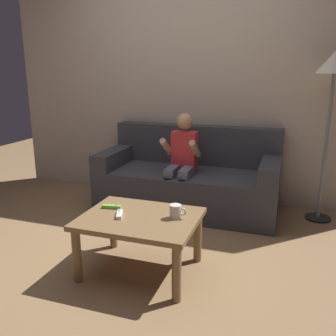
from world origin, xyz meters
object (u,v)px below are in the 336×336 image
at_px(coffee_table, 140,225).
at_px(game_remote_white_near_edge, 119,214).
at_px(couch, 189,181).
at_px(game_remote_lime_center, 112,207).
at_px(floor_lamp, 334,75).
at_px(person_seated_on_couch, 182,159).
at_px(coffee_mug, 176,211).

bearing_deg(coffee_table, game_remote_white_near_edge, -164.97).
height_order(couch, game_remote_lime_center, couch).
bearing_deg(coffee_table, couch, 90.43).
bearing_deg(floor_lamp, couch, -175.45).
bearing_deg(person_seated_on_couch, game_remote_white_near_edge, -94.79).
relative_size(coffee_table, coffee_mug, 6.79).
xyz_separation_m(couch, game_remote_white_near_edge, (-0.13, -1.36, 0.14)).
bearing_deg(person_seated_on_couch, floor_lamp, 12.24).
height_order(coffee_table, game_remote_lime_center, game_remote_lime_center).
height_order(couch, game_remote_white_near_edge, couch).
relative_size(coffee_table, game_remote_white_near_edge, 5.58).
bearing_deg(game_remote_white_near_edge, game_remote_lime_center, 136.04).
bearing_deg(couch, coffee_mug, -78.67).
relative_size(couch, game_remote_lime_center, 12.45).
distance_m(game_remote_white_near_edge, game_remote_lime_center, 0.16).
bearing_deg(person_seated_on_couch, couch, 81.07).
bearing_deg(game_remote_white_near_edge, coffee_table, 15.03).
relative_size(coffee_table, floor_lamp, 0.51).
distance_m(coffee_mug, floor_lamp, 1.92).
distance_m(couch, coffee_mug, 1.30).
distance_m(coffee_table, game_remote_lime_center, 0.28).
distance_m(couch, floor_lamp, 1.66).
distance_m(couch, game_remote_lime_center, 1.28).
bearing_deg(game_remote_lime_center, coffee_table, -16.73).
distance_m(coffee_table, game_remote_white_near_edge, 0.16).
relative_size(person_seated_on_couch, game_remote_white_near_edge, 6.95).
relative_size(couch, coffee_table, 2.24).
xyz_separation_m(person_seated_on_couch, game_remote_lime_center, (-0.22, -1.06, -0.14)).
bearing_deg(game_remote_lime_center, game_remote_white_near_edge, -43.96).
distance_m(person_seated_on_couch, game_remote_lime_center, 1.09).
height_order(coffee_table, coffee_mug, coffee_mug).
distance_m(couch, game_remote_white_near_edge, 1.37).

